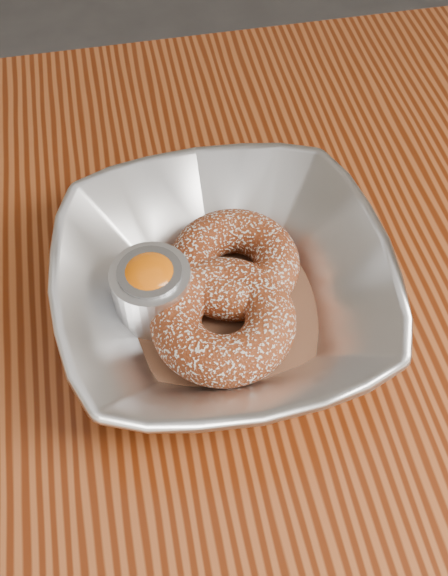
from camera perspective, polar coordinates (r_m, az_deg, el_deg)
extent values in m
cube|color=maroon|center=(0.52, 5.69, -6.12)|extent=(1.20, 0.80, 0.04)
imported|color=silver|center=(0.49, 0.00, -0.01)|extent=(0.24, 0.24, 0.06)
cube|color=brown|center=(0.51, 0.00, -1.39)|extent=(0.19, 0.19, 0.00)
torus|color=maroon|center=(0.51, 0.87, 2.11)|extent=(0.12, 0.12, 0.03)
torus|color=maroon|center=(0.48, -0.07, -2.73)|extent=(0.14, 0.14, 0.04)
cylinder|color=silver|center=(0.49, -6.10, -0.30)|extent=(0.06, 0.06, 0.04)
cylinder|color=gray|center=(0.49, -6.14, -0.03)|extent=(0.05, 0.05, 0.04)
ellipsoid|color=#FB6807|center=(0.48, -6.28, 0.91)|extent=(0.04, 0.04, 0.03)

